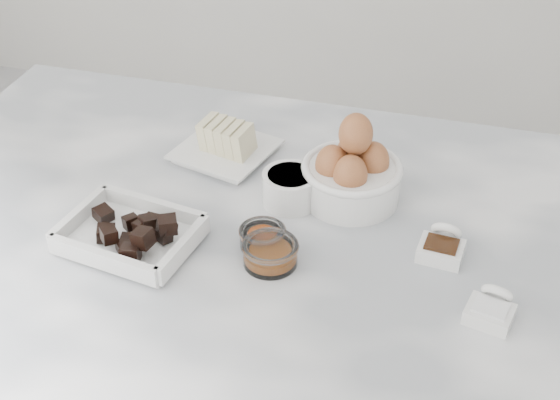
# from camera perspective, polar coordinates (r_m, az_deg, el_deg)

# --- Properties ---
(marble_slab) EXTENTS (1.20, 0.80, 0.04)m
(marble_slab) POSITION_cam_1_polar(r_m,az_deg,el_deg) (1.15, -1.36, -3.10)
(marble_slab) COLOR white
(marble_slab) RESTS_ON cabinet
(chocolate_dish) EXTENTS (0.21, 0.17, 0.05)m
(chocolate_dish) POSITION_cam_1_polar(r_m,az_deg,el_deg) (1.12, -10.96, -2.29)
(chocolate_dish) COLOR white
(chocolate_dish) RESTS_ON marble_slab
(butter_plate) EXTENTS (0.18, 0.18, 0.06)m
(butter_plate) POSITION_cam_1_polar(r_m,az_deg,el_deg) (1.30, -4.15, 4.14)
(butter_plate) COLOR white
(butter_plate) RESTS_ON marble_slab
(sugar_ramekin) EXTENTS (0.09, 0.09, 0.05)m
(sugar_ramekin) POSITION_cam_1_polar(r_m,az_deg,el_deg) (1.18, 0.76, 0.96)
(sugar_ramekin) COLOR white
(sugar_ramekin) RESTS_ON marble_slab
(egg_bowl) EXTENTS (0.15, 0.15, 0.15)m
(egg_bowl) POSITION_cam_1_polar(r_m,az_deg,el_deg) (1.18, 5.28, 2.05)
(egg_bowl) COLOR white
(egg_bowl) RESTS_ON marble_slab
(honey_bowl) EXTENTS (0.08, 0.08, 0.03)m
(honey_bowl) POSITION_cam_1_polar(r_m,az_deg,el_deg) (1.07, -0.71, -3.90)
(honey_bowl) COLOR white
(honey_bowl) RESTS_ON marble_slab
(zest_bowl) EXTENTS (0.07, 0.07, 0.03)m
(zest_bowl) POSITION_cam_1_polar(r_m,az_deg,el_deg) (1.11, -1.29, -2.69)
(zest_bowl) COLOR white
(zest_bowl) RESTS_ON marble_slab
(vanilla_spoon) EXTENTS (0.07, 0.08, 0.05)m
(vanilla_spoon) POSITION_cam_1_polar(r_m,az_deg,el_deg) (1.11, 11.77, -3.29)
(vanilla_spoon) COLOR white
(vanilla_spoon) RESTS_ON marble_slab
(salt_spoon) EXTENTS (0.07, 0.08, 0.04)m
(salt_spoon) POSITION_cam_1_polar(r_m,az_deg,el_deg) (1.03, 15.19, -7.67)
(salt_spoon) COLOR white
(salt_spoon) RESTS_ON marble_slab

